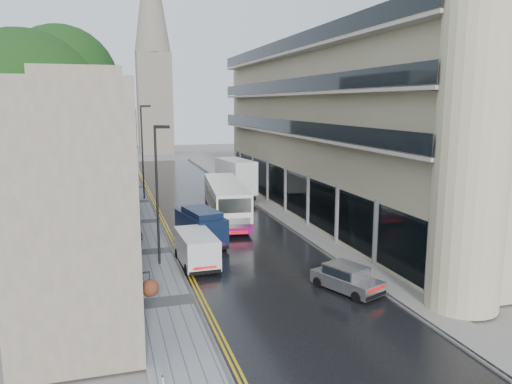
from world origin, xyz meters
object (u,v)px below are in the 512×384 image
tree_near (28,144)px  lamp_post_near (157,196)px  tree_far (56,140)px  white_lorry (230,182)px  cream_bus (215,210)px  navy_van (197,233)px  pedestrian (138,236)px  lamp_post_far (142,153)px  white_van (187,258)px  silver_hatchback (357,288)px

tree_near → lamp_post_near: (6.93, -3.40, -2.87)m
tree_far → white_lorry: 15.50m
cream_bus → navy_van: bearing=-106.9°
tree_near → navy_van: bearing=-9.0°
pedestrian → lamp_post_far: (1.58, 16.97, 3.65)m
white_van → pedestrian: size_ratio=2.71×
pedestrian → silver_hatchback: bearing=148.0°
white_van → cream_bus: bearing=67.1°
tree_near → tree_far: bearing=88.7°
tree_far → white_van: bearing=-66.9°
navy_van → lamp_post_far: size_ratio=0.55×
tree_near → pedestrian: tree_near is taller
tree_near → lamp_post_near: bearing=-26.1°
cream_bus → silver_hatchback: bearing=-69.7°
tree_near → pedestrian: size_ratio=8.69×
cream_bus → lamp_post_far: (-4.09, 13.68, 3.02)m
tree_far → navy_van: size_ratio=2.56×
lamp_post_far → cream_bus: bearing=-82.2°
white_van → pedestrian: 6.17m
silver_hatchback → pedestrian: (-9.31, 11.70, 0.22)m
white_lorry → navy_van: size_ratio=1.53×
tree_far → lamp_post_near: size_ratio=1.58×
white_lorry → lamp_post_far: bearing=145.4°
tree_far → white_lorry: (14.90, 0.39, -4.26)m
tree_near → cream_bus: tree_near is taller
white_lorry → tree_near: bearing=-146.9°
white_lorry → pedestrian: white_lorry is taller
white_lorry → cream_bus: bearing=-118.0°
white_lorry → lamp_post_near: (-8.27, -16.79, 2.10)m
white_van → pedestrian: white_van is taller
tree_far → lamp_post_far: bearing=29.8°
tree_far → cream_bus: (11.35, -9.52, -4.68)m
lamp_post_near → cream_bus: bearing=79.8°
tree_far → silver_hatchback: tree_far is taller
tree_near → white_lorry: bearing=41.4°
tree_near → tree_far: size_ratio=1.11×
pedestrian → cream_bus: bearing=-130.4°
tree_far → pedestrian: tree_far is taller
navy_van → white_van: bearing=-118.3°
navy_van → lamp_post_far: lamp_post_far is taller
tree_near → white_van: size_ratio=3.21×
silver_hatchback → pedestrian: 14.95m
tree_far → white_van: 20.84m
lamp_post_far → silver_hatchback: bearing=-83.7°
white_lorry → pedestrian: size_ratio=4.66×
tree_far → lamp_post_near: 17.82m
cream_bus → navy_van: cream_bus is taller
pedestrian → tree_far: bearing=-46.6°
white_lorry → silver_hatchback: (0.09, -24.91, -1.28)m
pedestrian → white_lorry: bearing=-105.5°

